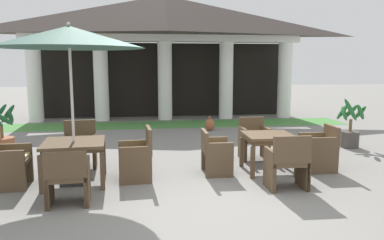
# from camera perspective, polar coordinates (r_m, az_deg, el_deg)

# --- Properties ---
(ground_plane) EXTENTS (60.00, 60.00, 0.00)m
(ground_plane) POSITION_cam_1_polar(r_m,az_deg,el_deg) (5.80, 1.49, -11.67)
(ground_plane) COLOR gray
(background_pavilion) EXTENTS (10.14, 2.46, 4.34)m
(background_pavilion) POSITION_cam_1_polar(r_m,az_deg,el_deg) (13.89, -4.16, 13.47)
(background_pavilion) COLOR white
(background_pavilion) RESTS_ON ground
(lawn_strip) EXTENTS (11.94, 1.62, 0.01)m
(lawn_strip) POSITION_cam_1_polar(r_m,az_deg,el_deg) (12.67, -3.64, -0.66)
(lawn_strip) COLOR #47843D
(lawn_strip) RESTS_ON ground
(patio_table_near_foreground) EXTENTS (1.06, 1.06, 0.71)m
(patio_table_near_foreground) POSITION_cam_1_polar(r_m,az_deg,el_deg) (6.65, -17.18, -3.83)
(patio_table_near_foreground) COLOR brown
(patio_table_near_foreground) RESTS_ON ground
(patio_umbrella_near_foreground) EXTENTS (2.42, 2.42, 2.65)m
(patio_umbrella_near_foreground) POSITION_cam_1_polar(r_m,az_deg,el_deg) (6.53, -17.86, 11.50)
(patio_umbrella_near_foreground) COLOR #2D2D2D
(patio_umbrella_near_foreground) RESTS_ON ground
(patio_chair_near_foreground_east) EXTENTS (0.59, 0.65, 0.91)m
(patio_chair_near_foreground_east) POSITION_cam_1_polar(r_m,az_deg,el_deg) (6.67, -8.21, -5.29)
(patio_chair_near_foreground_east) COLOR brown
(patio_chair_near_foreground_east) RESTS_ON ground
(patio_chair_near_foreground_south) EXTENTS (0.62, 0.54, 0.82)m
(patio_chair_near_foreground_south) POSITION_cam_1_polar(r_m,az_deg,el_deg) (5.72, -18.07, -8.17)
(patio_chair_near_foreground_south) COLOR brown
(patio_chair_near_foreground_south) RESTS_ON ground
(patio_chair_near_foreground_north) EXTENTS (0.65, 0.53, 0.90)m
(patio_chair_near_foreground_north) POSITION_cam_1_polar(r_m,az_deg,el_deg) (7.70, -16.39, -3.75)
(patio_chair_near_foreground_north) COLOR brown
(patio_chair_near_foreground_north) RESTS_ON ground
(patio_chair_near_foreground_west) EXTENTS (0.60, 0.65, 0.88)m
(patio_chair_near_foreground_west) POSITION_cam_1_polar(r_m,az_deg,el_deg) (6.88, -25.72, -5.64)
(patio_chair_near_foreground_west) COLOR brown
(patio_chair_near_foreground_west) RESTS_ON ground
(patio_table_mid_left) EXTENTS (0.89, 0.89, 0.71)m
(patio_table_mid_left) POSITION_cam_1_polar(r_m,az_deg,el_deg) (7.17, 11.33, -2.89)
(patio_table_mid_left) COLOR brown
(patio_table_mid_left) RESTS_ON ground
(patio_chair_mid_left_west) EXTENTS (0.52, 0.61, 0.80)m
(patio_chair_mid_left_west) POSITION_cam_1_polar(r_m,az_deg,el_deg) (6.98, 3.47, -4.85)
(patio_chair_mid_left_west) COLOR brown
(patio_chair_mid_left_west) RESTS_ON ground
(patio_chair_mid_left_east) EXTENTS (0.58, 0.58, 0.84)m
(patio_chair_mid_left_east) POSITION_cam_1_polar(r_m,az_deg,el_deg) (7.57, 18.49, -4.09)
(patio_chair_mid_left_east) COLOR brown
(patio_chair_mid_left_east) RESTS_ON ground
(patio_chair_mid_left_north) EXTENTS (0.57, 0.57, 0.86)m
(patio_chair_mid_left_north) POSITION_cam_1_polar(r_m,az_deg,el_deg) (8.14, 9.17, -2.88)
(patio_chair_mid_left_north) COLOR brown
(patio_chair_mid_left_north) RESTS_ON ground
(patio_chair_mid_left_south) EXTENTS (0.63, 0.51, 0.90)m
(patio_chair_mid_left_south) POSITION_cam_1_polar(r_m,az_deg,el_deg) (6.29, 14.05, -6.25)
(patio_chair_mid_left_south) COLOR brown
(patio_chair_mid_left_south) RESTS_ON ground
(potted_palm_left_edge) EXTENTS (0.65, 0.67, 1.14)m
(potted_palm_left_edge) POSITION_cam_1_polar(r_m,az_deg,el_deg) (9.31, -26.45, -2.57)
(potted_palm_left_edge) COLOR #995638
(potted_palm_left_edge) RESTS_ON ground
(potted_palm_right_edge) EXTENTS (0.72, 0.73, 1.20)m
(potted_palm_right_edge) POSITION_cam_1_polar(r_m,az_deg,el_deg) (9.89, 22.55, -1.48)
(potted_palm_right_edge) COLOR #47423D
(potted_palm_right_edge) RESTS_ON ground
(terracotta_urn) EXTENTS (0.29, 0.29, 0.43)m
(terracotta_urn) POSITION_cam_1_polar(r_m,az_deg,el_deg) (11.51, 2.66, -0.68)
(terracotta_urn) COLOR #9E5633
(terracotta_urn) RESTS_ON ground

